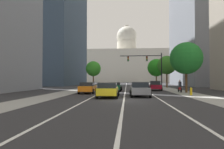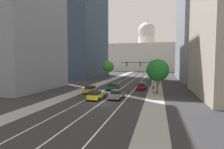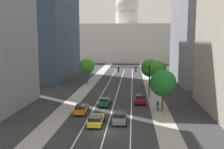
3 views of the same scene
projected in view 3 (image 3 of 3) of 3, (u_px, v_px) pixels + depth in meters
ground_plane at (120, 82)px, 73.91m from camera, size 400.00×400.00×0.00m
sidewalk_left at (89, 85)px, 69.61m from camera, size 3.13×130.00×0.01m
sidewalk_right at (151, 86)px, 68.33m from camera, size 3.13×130.00×0.01m
lane_stripe_left at (103, 93)px, 59.35m from camera, size 0.16×90.00×0.01m
lane_stripe_center at (117, 93)px, 59.09m from camera, size 0.16×90.00×0.01m
lane_stripe_right at (132, 93)px, 58.83m from camera, size 0.16×90.00×0.01m
office_tower_far_right at (208, 14)px, 72.21m from camera, size 16.59×28.51×37.56m
capitol_building at (127, 40)px, 141.78m from camera, size 52.04×27.33×36.59m
car_green at (105, 102)px, 47.85m from camera, size 2.18×4.39×1.38m
car_crimson at (140, 99)px, 49.64m from camera, size 2.13×4.59×1.56m
car_orange at (81, 109)px, 42.90m from camera, size 2.15×4.84×1.46m
car_gray at (120, 117)px, 37.89m from camera, size 2.11×4.18×1.55m
car_yellow at (96, 120)px, 36.82m from camera, size 2.11×4.59×1.51m
traffic_signal_mast at (137, 74)px, 53.87m from camera, size 8.00×0.39×6.85m
fire_hydrant at (160, 117)px, 39.34m from camera, size 0.26×0.35×0.91m
cyclist at (158, 105)px, 44.71m from camera, size 0.37×1.70×1.72m
street_tree_near_left at (87, 66)px, 70.61m from camera, size 4.13×4.13×6.79m
street_tree_far_right at (150, 68)px, 66.35m from camera, size 4.44×4.44×6.99m
street_tree_near_right at (163, 83)px, 43.68m from camera, size 4.45×4.45×7.00m
street_tree_mid_right at (158, 70)px, 60.02m from camera, size 4.12×4.12×7.07m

